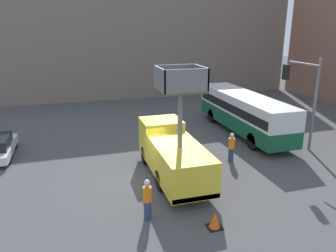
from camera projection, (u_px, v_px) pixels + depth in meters
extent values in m
plane|color=#4C4C4F|center=(150.00, 180.00, 17.65)|extent=(120.00, 120.00, 0.00)
cube|color=gray|center=(99.00, 39.00, 38.83)|extent=(44.00, 10.00, 12.69)
cube|color=yellow|center=(161.00, 137.00, 19.59)|extent=(2.32, 2.07, 2.19)
cube|color=yellow|center=(180.00, 163.00, 16.50)|extent=(2.32, 4.84, 1.73)
cube|color=red|center=(196.00, 198.00, 14.54)|extent=(2.27, 0.10, 0.24)
cylinder|color=black|center=(145.00, 155.00, 19.62)|extent=(0.30, 1.06, 1.06)
cylinder|color=black|center=(177.00, 152.00, 20.17)|extent=(0.30, 1.06, 1.06)
cylinder|color=black|center=(160.00, 180.00, 16.46)|extent=(0.30, 1.06, 1.06)
cylinder|color=black|center=(198.00, 175.00, 17.01)|extent=(0.30, 1.06, 1.06)
cylinder|color=slate|center=(180.00, 120.00, 15.82)|extent=(0.24, 0.24, 2.81)
cube|color=brown|center=(180.00, 90.00, 15.39)|extent=(2.11, 1.86, 0.10)
cube|color=slate|center=(159.00, 79.00, 14.94)|extent=(0.08, 1.86, 1.05)
cube|color=slate|center=(201.00, 77.00, 15.50)|extent=(0.08, 1.86, 1.05)
cube|color=slate|center=(175.00, 75.00, 16.04)|extent=(2.11, 0.08, 1.05)
cube|color=slate|center=(187.00, 81.00, 14.40)|extent=(2.11, 0.08, 1.05)
cube|color=#145638|center=(243.00, 120.00, 25.06)|extent=(2.49, 10.73, 1.13)
cube|color=silver|center=(244.00, 104.00, 24.69)|extent=(2.49, 10.73, 1.38)
cube|color=black|center=(244.00, 106.00, 24.75)|extent=(2.51, 10.30, 0.61)
cylinder|color=black|center=(212.00, 116.00, 27.95)|extent=(0.30, 1.13, 1.13)
cylinder|color=black|center=(235.00, 114.00, 28.55)|extent=(0.30, 1.13, 1.13)
cylinder|color=black|center=(253.00, 141.00, 21.86)|extent=(0.30, 1.13, 1.13)
cylinder|color=black|center=(281.00, 138.00, 22.46)|extent=(0.30, 1.13, 1.13)
cylinder|color=slate|center=(315.00, 106.00, 21.06)|extent=(0.18, 0.18, 6.05)
cylinder|color=slate|center=(304.00, 64.00, 19.85)|extent=(0.26, 2.53, 0.13)
cube|color=black|center=(286.00, 72.00, 19.57)|extent=(0.34, 0.34, 0.90)
sphere|color=red|center=(286.00, 68.00, 19.50)|extent=(0.20, 0.20, 0.20)
cylinder|color=navy|center=(148.00, 210.00, 14.02)|extent=(0.32, 0.32, 0.85)
cylinder|color=orange|center=(147.00, 194.00, 13.80)|extent=(0.38, 0.38, 0.67)
sphere|color=tan|center=(147.00, 185.00, 13.66)|extent=(0.23, 0.23, 0.23)
sphere|color=white|center=(147.00, 182.00, 13.63)|extent=(0.24, 0.24, 0.24)
cylinder|color=navy|center=(231.00, 155.00, 19.96)|extent=(0.32, 0.32, 0.83)
cylinder|color=orange|center=(232.00, 143.00, 19.74)|extent=(0.38, 0.38, 0.66)
sphere|color=tan|center=(232.00, 136.00, 19.61)|extent=(0.23, 0.23, 0.23)
sphere|color=white|center=(232.00, 135.00, 19.58)|extent=(0.24, 0.24, 0.24)
cube|color=black|center=(214.00, 227.00, 13.53)|extent=(0.61, 0.61, 0.03)
cone|color=#F25B0F|center=(215.00, 220.00, 13.43)|extent=(0.49, 0.49, 0.70)
cylinder|color=black|center=(15.00, 144.00, 22.08)|extent=(0.22, 0.64, 0.64)
cylinder|color=black|center=(8.00, 160.00, 19.51)|extent=(0.22, 0.64, 0.64)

